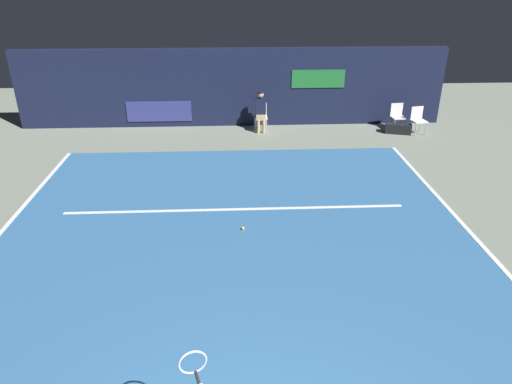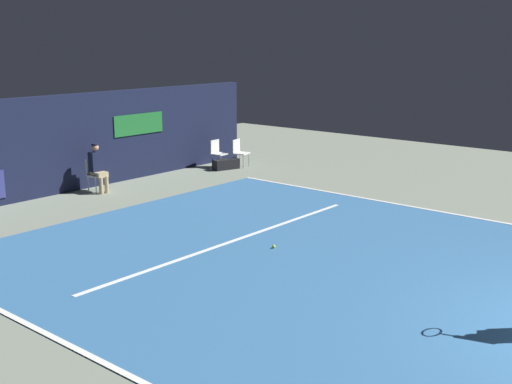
{
  "view_description": "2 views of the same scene",
  "coord_description": "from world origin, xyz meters",
  "px_view_note": "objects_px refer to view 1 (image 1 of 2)",
  "views": [
    {
      "loc": [
        0.01,
        -2.53,
        4.97
      ],
      "look_at": [
        0.45,
        6.38,
        0.71
      ],
      "focal_mm": 32.95,
      "sensor_mm": 36.0,
      "label": 1
    },
    {
      "loc": [
        -9.38,
        -1.53,
        4.02
      ],
      "look_at": [
        0.09,
        6.42,
        1.1
      ],
      "focal_mm": 45.49,
      "sensor_mm": 36.0,
      "label": 2
    }
  ],
  "objects_px": {
    "tennis_ball": "(243,228)",
    "line_judge_on_chair": "(261,111)",
    "courtside_chair_far": "(418,119)",
    "equipment_bag": "(398,129)",
    "courtside_chair_near": "(398,115)"
  },
  "relations": [
    {
      "from": "courtside_chair_near",
      "to": "line_judge_on_chair",
      "type": "bearing_deg",
      "value": 179.0
    },
    {
      "from": "courtside_chair_far",
      "to": "equipment_bag",
      "type": "height_order",
      "value": "courtside_chair_far"
    },
    {
      "from": "tennis_ball",
      "to": "equipment_bag",
      "type": "distance_m",
      "value": 8.13
    },
    {
      "from": "line_judge_on_chair",
      "to": "courtside_chair_near",
      "type": "relative_size",
      "value": 1.5
    },
    {
      "from": "courtside_chair_far",
      "to": "equipment_bag",
      "type": "bearing_deg",
      "value": 176.95
    },
    {
      "from": "tennis_ball",
      "to": "line_judge_on_chair",
      "type": "bearing_deg",
      "value": 83.47
    },
    {
      "from": "line_judge_on_chair",
      "to": "equipment_bag",
      "type": "height_order",
      "value": "line_judge_on_chair"
    },
    {
      "from": "tennis_ball",
      "to": "courtside_chair_far",
      "type": "bearing_deg",
      "value": 45.97
    },
    {
      "from": "tennis_ball",
      "to": "equipment_bag",
      "type": "height_order",
      "value": "equipment_bag"
    },
    {
      "from": "courtside_chair_near",
      "to": "tennis_ball",
      "type": "bearing_deg",
      "value": -129.29
    },
    {
      "from": "line_judge_on_chair",
      "to": "equipment_bag",
      "type": "relative_size",
      "value": 1.57
    },
    {
      "from": "equipment_bag",
      "to": "tennis_ball",
      "type": "bearing_deg",
      "value": -114.57
    },
    {
      "from": "line_judge_on_chair",
      "to": "courtside_chair_near",
      "type": "xyz_separation_m",
      "value": [
        4.62,
        -0.08,
        -0.18
      ]
    },
    {
      "from": "courtside_chair_near",
      "to": "courtside_chair_far",
      "type": "distance_m",
      "value": 0.7
    },
    {
      "from": "equipment_bag",
      "to": "line_judge_on_chair",
      "type": "bearing_deg",
      "value": -170.02
    }
  ]
}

